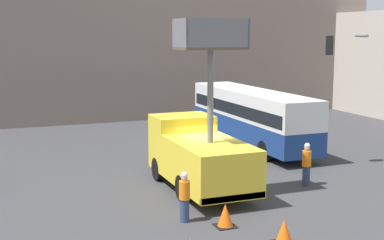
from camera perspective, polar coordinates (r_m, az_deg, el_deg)
name	(u,v)px	position (r m, az deg, el deg)	size (l,w,h in m)	color
ground_plane	(208,184)	(23.18, 1.77, -6.88)	(120.00, 120.00, 0.00)	#38383A
building_backdrop_far	(98,12)	(43.81, -9.98, 11.27)	(44.00, 10.00, 16.17)	gray
utility_truck	(199,153)	(22.01, 0.78, -3.49)	(2.58, 6.29, 6.98)	yellow
city_bus	(251,114)	(30.78, 6.34, 0.69)	(2.42, 11.33, 3.21)	navy
traffic_light_pole	(369,77)	(26.62, 18.38, 4.41)	(2.84, 2.59, 6.62)	slate
road_worker_near_truck	(185,197)	(18.51, -0.80, -8.22)	(0.38, 0.38, 1.77)	navy
road_worker_directing	(307,164)	(23.30, 12.12, -4.64)	(0.38, 0.38, 1.85)	navy
traffic_cone_near_truck	(284,232)	(17.09, 9.80, -11.69)	(0.68, 0.68, 0.78)	black
traffic_cone_far_side	(225,216)	(18.27, 3.57, -10.17)	(0.68, 0.68, 0.78)	black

